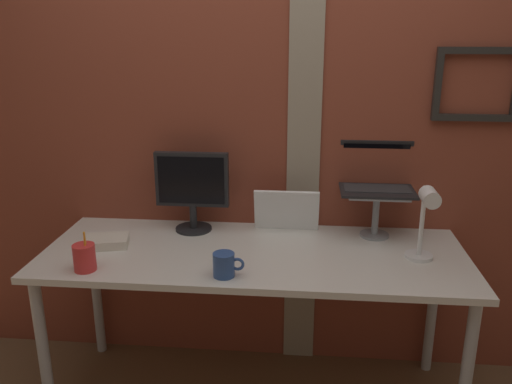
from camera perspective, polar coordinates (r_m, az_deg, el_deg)
The scene contains 10 objects.
brick_wall_back at distance 2.64m, azimuth 1.65°, elevation 6.67°, with size 3.71×0.16×2.49m.
desk at distance 2.41m, azimuth -0.23°, elevation -8.08°, with size 1.91×0.71×0.77m.
monitor at distance 2.57m, azimuth -6.97°, elevation 0.73°, with size 0.36×0.18×0.40m.
laptop_stand at distance 2.56m, azimuth 12.94°, elevation -1.57°, with size 0.28×0.22×0.22m.
laptop at distance 2.59m, azimuth 12.94°, elevation 1.74°, with size 0.35×0.30×0.23m.
whiteboard_panel at distance 2.58m, azimuth 3.34°, elevation -2.02°, with size 0.32×0.02×0.22m, color white.
desk_lamp at distance 2.30m, azimuth 17.97°, elevation -2.55°, with size 0.12×0.20×0.34m.
pen_cup at distance 2.30m, azimuth -18.16°, elevation -6.77°, with size 0.09×0.09×0.17m.
coffee_mug at distance 2.14m, azimuth -3.45°, elevation -7.90°, with size 0.13×0.09×0.10m.
paper_clutter_stack at distance 2.53m, azimuth -15.99°, elevation -5.20°, with size 0.20×0.14×0.04m, color silver.
Camera 1 is at (0.17, -2.09, 1.74)m, focal length 36.78 mm.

